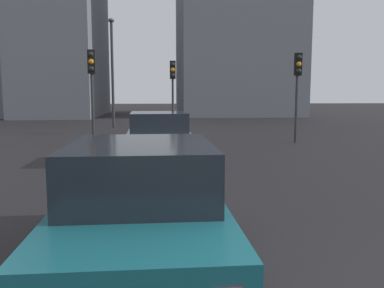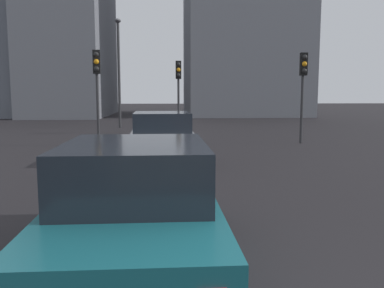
{
  "view_description": "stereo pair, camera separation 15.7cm",
  "coord_description": "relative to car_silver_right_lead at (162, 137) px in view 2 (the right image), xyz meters",
  "views": [
    {
      "loc": [
        -3.35,
        1.59,
        2.03
      ],
      "look_at": [
        3.9,
        0.96,
        1.12
      ],
      "focal_mm": 37.69,
      "sensor_mm": 36.0,
      "label": 1
    },
    {
      "loc": [
        -3.36,
        1.43,
        2.03
      ],
      "look_at": [
        3.9,
        0.96,
        1.12
      ],
      "focal_mm": 37.69,
      "sensor_mm": 36.0,
      "label": 2
    }
  ],
  "objects": [
    {
      "name": "car_teal_right_second",
      "position": [
        -7.61,
        0.22,
        0.01
      ],
      "size": [
        4.19,
        1.97,
        1.5
      ],
      "rotation": [
        0.0,
        0.0,
        0.01
      ],
      "color": "#19606B",
      "rests_on": "ground_plane"
    },
    {
      "name": "traffic_light_near_right",
      "position": [
        3.76,
        2.52,
        1.94
      ],
      "size": [
        0.32,
        0.3,
        3.69
      ],
      "rotation": [
        0.0,
        0.0,
        3.26
      ],
      "color": "#2D2D30",
      "rests_on": "ground_plane"
    },
    {
      "name": "building_facade_right",
      "position": [
        27.2,
        14.45,
        4.76
      ],
      "size": [
        11.87,
        6.88,
        10.96
      ],
      "primitive_type": "cube",
      "color": "slate",
      "rests_on": "ground_plane"
    },
    {
      "name": "car_silver_right_lead",
      "position": [
        0.0,
        0.0,
        0.0
      ],
      "size": [
        4.4,
        2.16,
        1.48
      ],
      "rotation": [
        0.0,
        0.0,
        0.02
      ],
      "color": "#A8AAB2",
      "rests_on": "ground_plane"
    },
    {
      "name": "traffic_light_near_left",
      "position": [
        3.98,
        -5.67,
        1.92
      ],
      "size": [
        0.32,
        0.29,
        3.66
      ],
      "rotation": [
        0.0,
        0.0,
        3.1
      ],
      "color": "#2D2D30",
      "rests_on": "ground_plane"
    },
    {
      "name": "street_lamp_kerbside",
      "position": [
        12.23,
        2.63,
        3.09
      ],
      "size": [
        0.56,
        0.36,
        6.37
      ],
      "color": "#2D2D30",
      "rests_on": "ground_plane"
    },
    {
      "name": "traffic_light_far_left",
      "position": [
        8.47,
        -0.77,
        1.93
      ],
      "size": [
        0.32,
        0.28,
        3.67
      ],
      "rotation": [
        0.0,
        0.0,
        3.16
      ],
      "color": "#2D2D30",
      "rests_on": "ground_plane"
    },
    {
      "name": "building_facade_center",
      "position": [
        26.55,
        8.45,
        7.27
      ],
      "size": [
        13.71,
        6.49,
        15.97
      ],
      "primitive_type": "cube",
      "color": "slate",
      "rests_on": "ground_plane"
    },
    {
      "name": "building_facade_left",
      "position": [
        27.8,
        -7.55,
        8.08
      ],
      "size": [
        13.16,
        10.74,
        17.6
      ],
      "primitive_type": "cube",
      "color": "slate",
      "rests_on": "ground_plane"
    }
  ]
}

